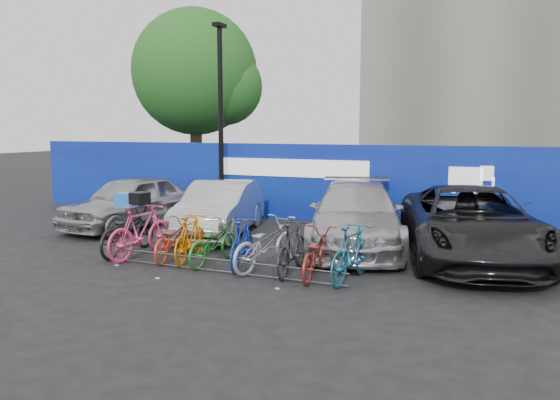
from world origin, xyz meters
The scene contains 21 objects.
ground centered at (0.00, 0.00, 0.00)m, with size 100.00×100.00×0.00m, color black.
hoarding centered at (0.01, 6.00, 1.20)m, with size 22.00×0.18×2.40m.
tree centered at (-6.77, 10.06, 5.07)m, with size 5.40×5.20×7.80m.
lamppost centered at (-3.20, 5.40, 3.27)m, with size 0.25×0.50×6.11m.
bike_rack centered at (0.00, -0.60, 0.16)m, with size 5.60×0.03×0.30m.
car_0 centered at (-4.82, 2.87, 0.76)m, with size 1.80×4.48×1.53m, color #A2A2A6.
car_1 centered at (-1.86, 2.91, 0.73)m, with size 1.54×4.43×1.46m, color #ABAAAF.
car_2 centered at (1.95, 2.88, 0.78)m, with size 2.19×5.38×1.56m, color #B2B1B6.
car_3 centered at (4.61, 2.61, 0.80)m, with size 2.67×5.78×1.61m, color black.
bike_0 centered at (-2.67, 0.07, 0.54)m, with size 0.72×2.07×1.09m, color black.
bike_1 centered at (-2.14, -0.14, 0.61)m, with size 0.57×2.02×1.21m, color #E2427D.
bike_2 centered at (-1.41, 0.04, 0.45)m, with size 0.60×1.73×0.91m, color #C04021.
bike_3 centered at (-0.97, 0.05, 0.51)m, with size 0.48×1.71×1.03m, color orange.
bike_4 centered at (-0.39, 0.04, 0.46)m, with size 0.62×1.77×0.93m, color #217428.
bike_5 centered at (0.32, 0.00, 0.51)m, with size 0.48×1.71×1.03m, color #132DB1.
bike_6 centered at (0.83, 0.07, 0.53)m, with size 0.70×2.02×1.06m, color #9FA1A6.
bike_7 centered at (1.47, -0.08, 0.53)m, with size 0.50×1.77×1.06m, color #262528.
bike_8 centered at (1.97, -0.11, 0.47)m, with size 0.63×1.80×0.94m, color maroon.
bike_9 centered at (2.69, -0.09, 0.55)m, with size 0.51×1.82×1.09m, color #1B5973.
cargo_crate centered at (-2.67, 0.07, 1.25)m, with size 0.45×0.34×0.32m, color blue.
cargo_topcase centered at (-2.14, -0.14, 1.35)m, with size 0.36×0.32×0.27m, color black.
Camera 1 is at (5.43, -9.87, 2.88)m, focal length 35.00 mm.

